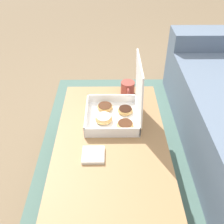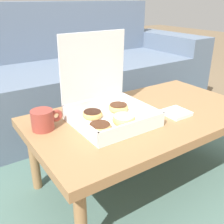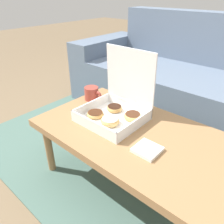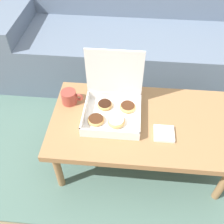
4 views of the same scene
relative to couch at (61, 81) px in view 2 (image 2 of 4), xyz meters
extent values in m
plane|color=#756047|center=(0.00, -0.80, -0.30)|extent=(12.00, 12.00, 0.00)
cube|color=#4C6B60|center=(0.00, -0.50, -0.29)|extent=(2.50, 1.93, 0.01)
cube|color=slate|center=(0.00, -0.15, -0.08)|extent=(1.90, 0.62, 0.43)
cube|color=slate|center=(0.00, 0.26, 0.13)|extent=(1.90, 0.20, 0.85)
cube|color=slate|center=(1.07, -0.05, -0.01)|extent=(0.24, 0.82, 0.58)
cube|color=#997047|center=(0.00, -0.97, 0.07)|extent=(1.06, 0.60, 0.04)
cylinder|color=#997047|center=(-0.47, -0.73, -0.13)|extent=(0.04, 0.04, 0.34)
cylinder|color=#997047|center=(0.47, -0.73, -0.13)|extent=(0.04, 0.04, 0.34)
cube|color=white|center=(-0.18, -0.96, 0.09)|extent=(0.32, 0.31, 0.01)
cube|color=white|center=(-0.18, -1.11, 0.12)|extent=(0.32, 0.01, 0.06)
cube|color=white|center=(-0.18, -0.81, 0.12)|extent=(0.32, 0.01, 0.06)
cube|color=white|center=(-0.34, -0.96, 0.12)|extent=(0.01, 0.31, 0.06)
cube|color=white|center=(-0.02, -0.96, 0.12)|extent=(0.01, 0.31, 0.06)
cube|color=white|center=(-0.18, -0.82, 0.30)|extent=(0.32, 0.02, 0.31)
torus|color=tan|center=(-0.27, -1.01, 0.11)|extent=(0.09, 0.09, 0.03)
cylinder|color=#472614|center=(-0.27, -1.01, 0.11)|extent=(0.08, 0.08, 0.01)
torus|color=tan|center=(-0.15, -1.01, 0.11)|extent=(0.10, 0.10, 0.04)
cylinder|color=white|center=(-0.15, -1.01, 0.12)|extent=(0.08, 0.08, 0.02)
torus|color=tan|center=(-0.09, -0.89, 0.11)|extent=(0.10, 0.10, 0.03)
cylinder|color=#472614|center=(-0.09, -0.89, 0.12)|extent=(0.08, 0.08, 0.01)
torus|color=tan|center=(-0.23, -0.88, 0.11)|extent=(0.09, 0.09, 0.03)
cylinder|color=black|center=(-0.23, -0.88, 0.12)|extent=(0.08, 0.08, 0.01)
cylinder|color=#993D33|center=(-0.45, -0.86, 0.13)|extent=(0.09, 0.09, 0.08)
torus|color=#993D33|center=(-0.39, -0.86, 0.13)|extent=(0.05, 0.02, 0.05)
cube|color=white|center=(0.12, -1.06, 0.09)|extent=(0.11, 0.11, 0.02)
camera|label=1|loc=(1.02, -0.98, 1.06)|focal=42.00mm
camera|label=2|loc=(-0.75, -1.81, 0.59)|focal=42.00mm
camera|label=3|loc=(0.50, -1.74, 0.72)|focal=35.00mm
camera|label=4|loc=(-0.08, -1.98, 1.22)|focal=42.00mm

